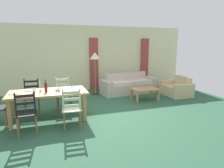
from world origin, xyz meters
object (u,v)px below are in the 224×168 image
at_px(dining_table, 48,95).
at_px(dining_chair_far_right, 63,93).
at_px(wine_glass_near_right, 72,87).
at_px(coffee_cup_primary, 59,90).
at_px(dining_chair_near_left, 26,113).
at_px(coffee_table, 145,90).
at_px(wine_bottle, 46,87).
at_px(armchair_upholstered, 177,89).
at_px(standing_lamp, 95,58).
at_px(dining_chair_near_right, 72,109).
at_px(dining_chair_far_left, 32,96).
at_px(wine_glass_near_left, 34,89).
at_px(coffee_cup_secondary, 34,90).
at_px(couch, 129,86).

xyz_separation_m(dining_table, dining_chair_far_right, (0.44, 0.79, -0.19)).
bearing_deg(wine_glass_near_right, coffee_cup_primary, 171.20).
bearing_deg(dining_chair_near_left, coffee_cup_primary, 42.19).
xyz_separation_m(dining_chair_far_right, coffee_table, (2.77, 0.09, -0.12)).
xyz_separation_m(wine_bottle, coffee_table, (3.25, 0.91, -0.51)).
relative_size(dining_chair_far_right, armchair_upholstered, 0.81).
distance_m(armchair_upholstered, standing_lamp, 3.39).
height_order(dining_chair_near_right, standing_lamp, standing_lamp).
distance_m(dining_table, armchair_upholstered, 4.89).
bearing_deg(dining_chair_near_right, coffee_table, 30.81).
distance_m(dining_chair_near_left, wine_glass_near_right, 1.27).
distance_m(dining_chair_near_left, dining_chair_far_left, 1.52).
relative_size(wine_glass_near_left, coffee_cup_primary, 1.79).
bearing_deg(coffee_table, dining_chair_far_left, -178.34).
bearing_deg(wine_bottle, dining_chair_near_left, -120.65).
height_order(wine_glass_near_right, coffee_cup_secondary, wine_glass_near_right).
height_order(dining_chair_far_left, wine_glass_near_right, dining_chair_far_left).
relative_size(wine_glass_near_left, armchair_upholstered, 0.14).
distance_m(dining_table, coffee_cup_secondary, 0.35).
bearing_deg(coffee_cup_secondary, dining_table, -3.38).
relative_size(dining_chair_far_left, coffee_table, 1.07).
relative_size(coffee_table, armchair_upholstered, 0.76).
xyz_separation_m(wine_glass_near_left, coffee_cup_secondary, (-0.00, 0.16, -0.07)).
bearing_deg(coffee_cup_primary, coffee_table, 18.14).
distance_m(dining_chair_near_left, wine_bottle, 0.91).
relative_size(dining_chair_far_left, wine_bottle, 3.04).
height_order(wine_glass_near_left, coffee_cup_secondary, wine_glass_near_left).
height_order(dining_chair_near_right, couch, dining_chair_near_right).
bearing_deg(dining_chair_near_left, dining_chair_far_left, 89.13).
bearing_deg(coffee_cup_secondary, coffee_table, 13.69).
distance_m(dining_chair_near_right, dining_chair_far_right, 1.54).
height_order(dining_chair_far_left, coffee_cup_secondary, dining_chair_far_left).
xyz_separation_m(dining_table, couch, (3.12, 2.09, -0.37)).
height_order(wine_glass_near_right, armchair_upholstered, wine_glass_near_right).
bearing_deg(armchair_upholstered, coffee_cup_primary, -164.87).
xyz_separation_m(dining_chair_far_left, coffee_cup_secondary, (0.12, -0.75, 0.32)).
bearing_deg(dining_chair_near_left, couch, 38.38).
bearing_deg(standing_lamp, coffee_cup_secondary, -132.90).
relative_size(dining_chair_near_right, dining_chair_far_right, 1.00).
height_order(dining_chair_near_left, dining_chair_far_left, same).
distance_m(dining_chair_near_right, wine_bottle, 0.97).
distance_m(wine_glass_near_right, standing_lamp, 2.75).
bearing_deg(wine_glass_near_left, dining_chair_far_left, 97.47).
distance_m(coffee_table, standing_lamp, 2.26).
height_order(wine_glass_near_left, armchair_upholstered, wine_glass_near_left).
bearing_deg(coffee_cup_primary, dining_chair_near_right, -71.35).
distance_m(wine_glass_near_right, armchair_upholstered, 4.39).
relative_size(dining_chair_near_left, standing_lamp, 0.59).
distance_m(coffee_cup_secondary, armchair_upholstered, 5.22).
xyz_separation_m(wine_glass_near_right, armchair_upholstered, (4.16, 1.26, -0.61)).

